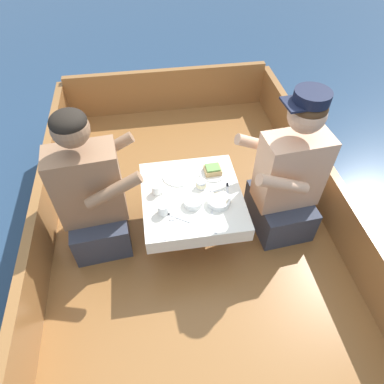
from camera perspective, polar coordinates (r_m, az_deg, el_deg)
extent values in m
plane|color=navy|center=(2.75, -0.06, -10.18)|extent=(60.00, 60.00, 0.00)
cube|color=brown|center=(2.61, -0.07, -8.23)|extent=(2.04, 3.17, 0.33)
cube|color=#936033|center=(2.44, -23.76, -5.82)|extent=(0.06, 3.17, 0.37)
cube|color=#936033|center=(2.62, 21.80, -0.56)|extent=(0.06, 3.17, 0.37)
cube|color=#936033|center=(3.51, -4.12, 16.61)|extent=(1.92, 0.06, 0.42)
cylinder|color=#B2B2B7|center=(2.32, 0.00, -3.77)|extent=(0.07, 0.07, 0.36)
cube|color=brown|center=(2.18, 0.00, -0.59)|extent=(0.60, 0.64, 0.02)
cube|color=white|center=(2.17, 0.00, -0.40)|extent=(0.63, 0.67, 0.00)
cube|color=white|center=(2.01, 1.49, -8.38)|extent=(0.63, 0.00, 0.10)
cube|color=white|center=(2.44, -1.21, 4.49)|extent=(0.63, 0.00, 0.10)
cube|color=#333847|center=(2.42, -14.99, -5.28)|extent=(0.40, 0.47, 0.26)
cube|color=#936B4C|center=(2.13, -16.96, 1.14)|extent=(0.42, 0.26, 0.52)
sphere|color=#936B4C|center=(1.88, -19.65, 9.87)|extent=(0.20, 0.20, 0.20)
ellipsoid|color=black|center=(1.85, -20.01, 10.98)|extent=(0.19, 0.19, 0.11)
cylinder|color=#936B4C|center=(2.19, -13.75, 6.88)|extent=(0.34, 0.10, 0.21)
cylinder|color=#936B4C|center=(1.93, -12.90, 0.23)|extent=(0.34, 0.10, 0.21)
cube|color=#333847|center=(2.49, 14.35, -2.96)|extent=(0.40, 0.47, 0.26)
cube|color=tan|center=(2.22, 16.15, 3.47)|extent=(0.42, 0.25, 0.51)
sphere|color=tan|center=(1.97, 18.64, 12.14)|extent=(0.21, 0.21, 0.21)
ellipsoid|color=#472D19|center=(1.95, 18.97, 13.28)|extent=(0.20, 0.20, 0.12)
cylinder|color=tan|center=(1.98, 14.92, 1.28)|extent=(0.34, 0.10, 0.21)
cylinder|color=tan|center=(2.22, 11.17, 7.78)|extent=(0.34, 0.10, 0.21)
cylinder|color=black|center=(1.92, 19.43, 14.80)|extent=(0.19, 0.19, 0.06)
cube|color=black|center=(1.89, 16.63, 13.89)|extent=(0.11, 0.16, 0.01)
cylinder|color=white|center=(2.31, 3.44, 3.25)|extent=(0.18, 0.18, 0.01)
cylinder|color=white|center=(2.29, -2.31, 2.84)|extent=(0.22, 0.22, 0.01)
cube|color=tan|center=(2.29, 3.46, 3.67)|extent=(0.11, 0.10, 0.04)
cube|color=#669347|center=(2.27, 3.49, 4.11)|extent=(0.09, 0.08, 0.01)
cylinder|color=white|center=(2.10, 0.20, -1.68)|extent=(0.12, 0.12, 0.04)
cylinder|color=beige|center=(2.09, 0.20, -1.50)|extent=(0.10, 0.10, 0.02)
cylinder|color=white|center=(2.11, 4.48, -1.48)|extent=(0.15, 0.15, 0.04)
cylinder|color=beige|center=(2.10, 4.50, -1.30)|extent=(0.12, 0.12, 0.02)
cylinder|color=white|center=(2.05, -4.86, -2.82)|extent=(0.07, 0.07, 0.07)
torus|color=white|center=(2.05, -3.65, -2.62)|extent=(0.04, 0.01, 0.04)
cylinder|color=#3D2314|center=(2.04, -4.90, -2.45)|extent=(0.06, 0.06, 0.01)
cylinder|color=white|center=(2.17, -5.96, 0.49)|extent=(0.06, 0.06, 0.07)
torus|color=white|center=(2.16, -4.90, 0.67)|extent=(0.04, 0.01, 0.04)
cylinder|color=#3D2314|center=(2.15, -6.00, 0.85)|extent=(0.05, 0.05, 0.01)
cylinder|color=silver|center=(2.19, 1.54, 1.32)|extent=(0.06, 0.06, 0.05)
cylinder|color=beige|center=(2.19, 1.54, 1.32)|extent=(0.07, 0.07, 0.03)
cube|color=silver|center=(2.02, 3.66, -5.03)|extent=(0.02, 0.17, 0.00)
cube|color=silver|center=(2.04, -2.46, -4.27)|extent=(0.15, 0.10, 0.00)
cube|color=silver|center=(2.07, -4.21, -3.64)|extent=(0.04, 0.04, 0.00)
cube|color=silver|center=(2.18, 3.17, 0.01)|extent=(0.02, 0.17, 0.00)
cube|color=silver|center=(2.19, 5.94, -0.09)|extent=(0.05, 0.17, 0.00)
cube|color=silver|center=(2.24, 5.91, 1.22)|extent=(0.03, 0.04, 0.00)
cube|color=silver|center=(2.00, -3.86, -6.10)|extent=(0.07, 0.16, 0.00)
ellipsoid|color=silver|center=(2.04, -3.35, -4.53)|extent=(0.04, 0.02, 0.01)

